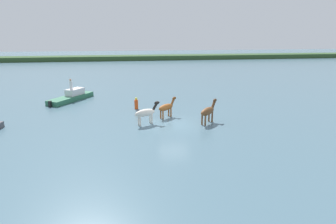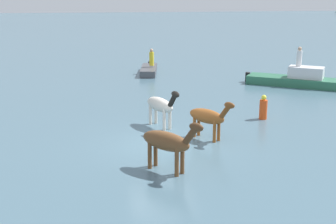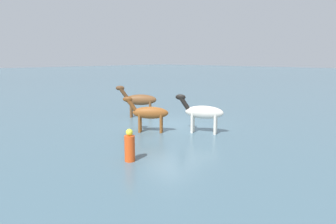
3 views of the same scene
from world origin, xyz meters
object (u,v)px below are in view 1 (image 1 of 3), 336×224
Objects in this scene: horse_gray_outer at (166,107)px; person_spotter_bow at (71,85)px; horse_dun_straggler at (208,111)px; horse_pinto_flank at (146,113)px; buoy_channel_marker at (136,104)px; boat_dinghy_port at (72,97)px.

horse_gray_outer is 1.61× the size of person_spotter_bow.
horse_gray_outer is at bearing 102.90° from horse_dun_straggler.
horse_pinto_flank is 1.96× the size of buoy_channel_marker.
horse_gray_outer is 4.12m from buoy_channel_marker.
boat_dinghy_port is 1.44m from person_spotter_bow.
boat_dinghy_port is at bearing 98.46° from horse_dun_straggler.
horse_pinto_flank is 1.87× the size of person_spotter_bow.
horse_gray_outer is (1.92, 1.64, -0.06)m from horse_pinto_flank.
buoy_channel_marker is (-0.63, 4.85, -0.48)m from horse_pinto_flank.
horse_gray_outer is 1.68× the size of buoy_channel_marker.
person_spotter_bow reaches higher than horse_pinto_flank.
boat_dinghy_port is (-9.55, 7.81, -0.61)m from horse_gray_outer.
person_spotter_bow reaches higher than horse_dun_straggler.
horse_pinto_flank is 12.16m from boat_dinghy_port.
horse_dun_straggler is 1.76× the size of buoy_channel_marker.
horse_pinto_flank is 5.09m from horse_dun_straggler.
horse_pinto_flank is at bearing 131.39° from horse_dun_straggler.
horse_pinto_flank is at bearing -82.60° from buoy_channel_marker.
boat_dinghy_port is 8.38m from buoy_channel_marker.
horse_dun_straggler reaches higher than boat_dinghy_port.
boat_dinghy_port is at bearing -105.38° from person_spotter_bow.
horse_pinto_flank is at bearing -108.80° from boat_dinghy_port.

